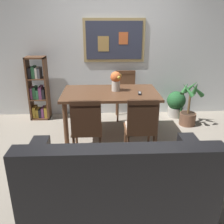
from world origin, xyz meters
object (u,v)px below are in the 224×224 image
object	(u,v)px
dining_chair_far_right	(126,91)
bookshelf	(38,91)
flower_vase	(116,80)
leather_couch	(116,182)
dining_chair_near_right	(141,125)
tv_remote	(140,93)
dining_table	(110,98)
dining_chair_near_left	(87,126)
potted_palm	(189,110)
potted_ivy	(176,104)

from	to	relation	value
dining_chair_far_right	bookshelf	distance (m)	1.68
flower_vase	leather_couch	bearing A→B (deg)	-93.11
dining_chair_near_right	leather_couch	size ratio (longest dim) A/B	0.51
flower_vase	tv_remote	size ratio (longest dim) A/B	1.94
dining_table	tv_remote	world-z (taller)	tv_remote
tv_remote	dining_chair_near_left	bearing A→B (deg)	-139.34
dining_table	dining_chair_near_right	xyz separation A→B (m)	(0.37, -0.80, -0.12)
dining_chair_near_left	potted_palm	distance (m)	2.15
dining_chair_near_right	potted_palm	world-z (taller)	dining_chair_near_right
leather_couch	tv_remote	bearing A→B (deg)	73.89
potted_palm	flower_vase	size ratio (longest dim) A/B	2.68
bookshelf	flower_vase	xyz separation A→B (m)	(1.44, -0.78, 0.39)
dining_chair_near_right	dining_chair_far_right	size ratio (longest dim) A/B	1.00
potted_ivy	leather_couch	bearing A→B (deg)	-118.22
dining_chair_far_right	potted_palm	bearing A→B (deg)	-22.60
leather_couch	potted_ivy	xyz separation A→B (m)	(1.34, 2.49, -0.04)
dining_chair_near_left	flower_vase	world-z (taller)	flower_vase
leather_couch	dining_chair_near_left	bearing A→B (deg)	110.39
dining_table	potted_palm	bearing A→B (deg)	14.69
dining_chair_near_left	leather_couch	bearing A→B (deg)	-69.61
dining_chair_far_right	flower_vase	bearing A→B (deg)	-107.16
dining_chair_near_left	dining_chair_far_right	xyz separation A→B (m)	(0.67, 1.64, 0.00)
potted_palm	tv_remote	xyz separation A→B (m)	(-0.99, -0.51, 0.48)
leather_couch	potted_palm	xyz separation A→B (m)	(1.45, 2.08, -0.02)
dining_chair_near_left	potted_palm	xyz separation A→B (m)	(1.78, 1.18, -0.24)
dining_table	potted_palm	world-z (taller)	potted_palm
dining_chair_far_right	tv_remote	xyz separation A→B (m)	(0.12, -0.97, 0.23)
dining_chair_near_right	potted_palm	bearing A→B (deg)	47.66
dining_chair_near_left	leather_couch	distance (m)	0.98
dining_table	flower_vase	world-z (taller)	flower_vase
dining_chair_near_right	flower_vase	world-z (taller)	flower_vase
leather_couch	potted_ivy	size ratio (longest dim) A/B	3.41
dining_table	tv_remote	size ratio (longest dim) A/B	9.43
dining_chair_far_right	dining_table	bearing A→B (deg)	-111.53
dining_chair_near_left	leather_couch	world-z (taller)	dining_chair_near_left
bookshelf	flower_vase	bearing A→B (deg)	-28.48
dining_chair_near_right	potted_ivy	size ratio (longest dim) A/B	1.72
flower_vase	dining_chair_near_right	bearing A→B (deg)	-72.20
leather_couch	flower_vase	xyz separation A→B (m)	(0.10, 1.76, 0.63)
dining_chair_near_left	tv_remote	distance (m)	1.06
dining_chair_far_right	tv_remote	distance (m)	1.00
dining_table	potted_palm	distance (m)	1.54
bookshelf	potted_ivy	xyz separation A→B (m)	(2.68, -0.05, -0.27)
bookshelf	dining_chair_near_right	bearing A→B (deg)	-43.78
leather_couch	tv_remote	world-z (taller)	leather_couch
flower_vase	dining_chair_near_left	bearing A→B (deg)	-116.35
dining_table	dining_chair_far_right	world-z (taller)	dining_chair_far_right
dining_table	dining_chair_far_right	bearing A→B (deg)	68.47
leather_couch	flower_vase	world-z (taller)	flower_vase
dining_table	leather_couch	xyz separation A→B (m)	(-0.00, -1.70, -0.35)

